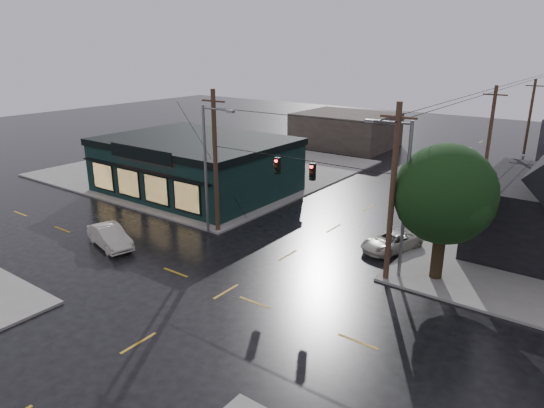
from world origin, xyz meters
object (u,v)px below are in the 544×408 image
Objects in this scene: corner_tree at (445,195)px; utility_pole_nw at (218,231)px; suv_silver at (391,242)px; sedan_cream at (110,236)px; utility_pole_ne at (385,280)px.

utility_pole_nw is (-15.28, -1.79, -5.13)m from corner_tree.
sedan_cream is at bearing -125.40° from suv_silver.
utility_pole_ne is 4.50m from suv_silver.
utility_pole_nw is at bearing 180.00° from utility_pole_ne.
sedan_cream is (-16.93, -6.35, 0.73)m from utility_pole_ne.
utility_pole_nw is at bearing -139.68° from suv_silver.
utility_pole_nw and utility_pole_ne have the same top height.
utility_pole_ne is (13.00, 0.00, 0.00)m from utility_pole_nw.
suv_silver is at bearing 109.32° from utility_pole_ne.
utility_pole_nw is at bearing -17.41° from sedan_cream.
suv_silver is at bearing 20.07° from utility_pole_nw.
utility_pole_ne is 2.31× the size of suv_silver.
utility_pole_ne reaches higher than suv_silver.
corner_tree reaches higher than suv_silver.
corner_tree reaches higher than utility_pole_nw.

